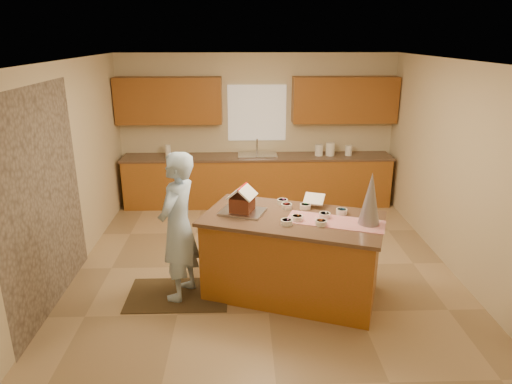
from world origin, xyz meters
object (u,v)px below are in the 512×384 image
(island_base, at_px, (292,258))
(tinsel_tree, at_px, (371,199))
(boy, at_px, (178,227))
(gingerbread_house, at_px, (242,201))

(island_base, relative_size, tinsel_tree, 3.27)
(boy, bearing_deg, island_base, 110.14)
(island_base, xyz_separation_m, boy, (-1.32, -0.00, 0.42))
(island_base, xyz_separation_m, tinsel_tree, (0.82, -0.24, 0.82))
(island_base, bearing_deg, gingerbread_house, -174.81)
(tinsel_tree, relative_size, boy, 0.34)
(tinsel_tree, xyz_separation_m, gingerbread_house, (-1.40, 0.39, -0.16))
(gingerbread_house, bearing_deg, tinsel_tree, -15.57)
(island_base, distance_m, tinsel_tree, 1.18)
(island_base, bearing_deg, tinsel_tree, 3.67)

